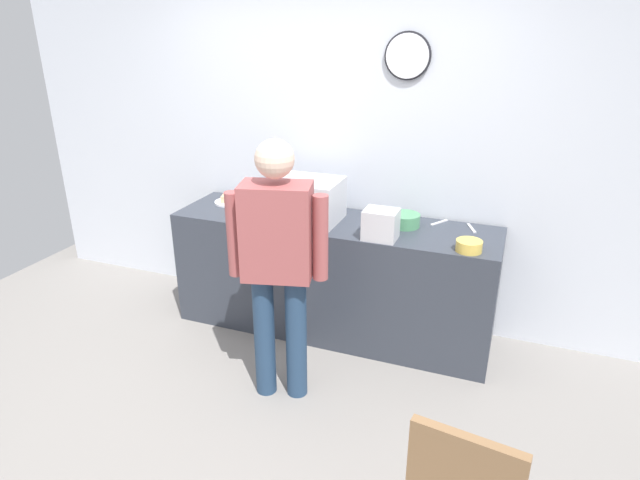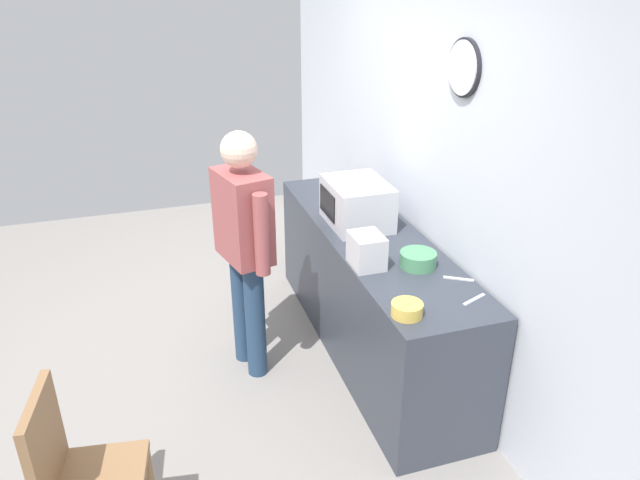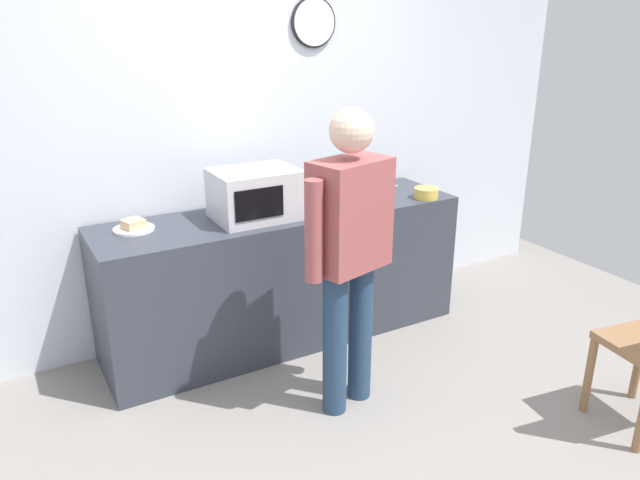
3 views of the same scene
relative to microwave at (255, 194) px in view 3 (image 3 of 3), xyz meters
The scene contains 11 objects.
ground_plane 1.57m from the microwave, 87.38° to the right, with size 6.00×6.00×0.00m, color gray.
back_wall 0.50m from the microwave, 82.48° to the left, with size 5.40×0.13×2.60m.
kitchen_counter 0.63m from the microwave, 11.90° to the left, with size 2.36×0.62×0.88m, color #333842.
microwave is the anchor object (origin of this frame).
sandwich_plate 0.73m from the microwave, 169.03° to the left, with size 0.23×0.23×0.07m.
salad_bowl 0.72m from the microwave, ahead, with size 0.22×0.22×0.09m, color #4C8E60.
cereal_bowl 1.19m from the microwave, ahead, with size 0.16×0.16×0.07m, color gold.
toaster 0.63m from the microwave, 15.45° to the right, with size 0.22×0.18×0.20m, color silver.
fork_utensil 0.97m from the microwave, 16.47° to the left, with size 0.17×0.02×0.01m, color silver.
spoon_utensil 1.18m from the microwave, 11.66° to the left, with size 0.17×0.02×0.01m, color silver.
person_standing 0.83m from the microwave, 78.81° to the right, with size 0.57×0.33×1.64m.
Camera 3 is at (-1.46, -2.08, 2.04)m, focal length 34.18 mm.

